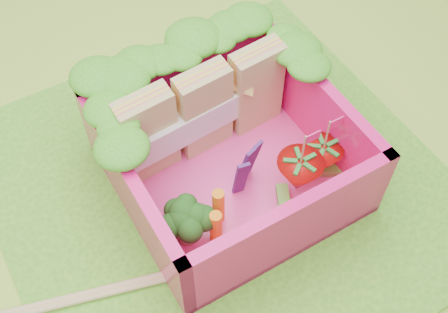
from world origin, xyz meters
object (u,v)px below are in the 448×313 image
Objects in this scene: sandwich_stack at (205,110)px; broccoli at (185,221)px; chopsticks at (61,302)px; bento_box at (229,152)px; strawberry_right at (321,159)px; strawberry_left at (298,176)px.

sandwich_stack is 3.16× the size of broccoli.
sandwich_stack is at bearing 24.49° from chopsticks.
strawberry_right is at bearing -28.82° from bento_box.
strawberry_left is (0.29, -0.30, -0.08)m from bento_box.
sandwich_stack is at bearing 52.00° from broccoli.
bento_box reaches higher than broccoli.
sandwich_stack is (0.01, 0.30, 0.07)m from bento_box.
sandwich_stack is 1.35m from chopsticks.
sandwich_stack reaches higher than bento_box.
strawberry_right is (0.48, -0.57, -0.16)m from sandwich_stack.
sandwich_stack is 0.76m from strawberry_right.
sandwich_stack is at bearing 115.50° from strawberry_left.
sandwich_stack is 2.12× the size of strawberry_left.
broccoli is 0.72× the size of strawberry_right.
sandwich_stack reaches higher than strawberry_right.
chopsticks is (-1.68, 0.02, -0.16)m from strawberry_right.
sandwich_stack reaches higher than chopsticks.
strawberry_left is (0.29, -0.60, -0.15)m from sandwich_stack.
broccoli is 0.91m from strawberry_right.
strawberry_right is 1.68m from chopsticks.
strawberry_left is (0.72, -0.05, -0.04)m from broccoli.
strawberry_right is at bearing -0.69° from broccoli.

